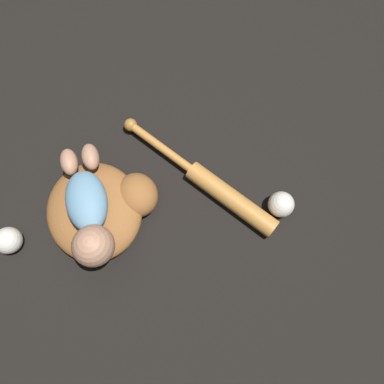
{
  "coord_description": "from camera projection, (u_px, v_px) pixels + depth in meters",
  "views": [
    {
      "loc": [
        0.37,
        -0.02,
        1.06
      ],
      "look_at": [
        0.09,
        0.2,
        0.08
      ],
      "focal_mm": 35.0,
      "sensor_mm": 36.0,
      "label": 1
    }
  ],
  "objects": [
    {
      "name": "baby_figure",
      "position": [
        88.0,
        213.0,
        0.96
      ],
      "size": [
        0.35,
        0.22,
        0.11
      ],
      "color": "#6693B2",
      "rests_on": "baseball_glove"
    },
    {
      "name": "baseball_bat",
      "position": [
        215.0,
        187.0,
        1.1
      ],
      "size": [
        0.56,
        0.17,
        0.06
      ],
      "color": "#C6843D",
      "rests_on": "ground"
    },
    {
      "name": "baseball_spare",
      "position": [
        8.0,
        240.0,
        1.04
      ],
      "size": [
        0.08,
        0.08,
        0.08
      ],
      "color": "silver",
      "rests_on": "ground"
    },
    {
      "name": "ground_plane",
      "position": [
        119.0,
        217.0,
        1.1
      ],
      "size": [
        6.0,
        6.0,
        0.0
      ],
      "primitive_type": "plane",
      "color": "black"
    },
    {
      "name": "baseball",
      "position": [
        281.0,
        204.0,
        1.08
      ],
      "size": [
        0.08,
        0.08,
        0.08
      ],
      "color": "silver",
      "rests_on": "ground"
    },
    {
      "name": "baseball_glove",
      "position": [
        102.0,
        208.0,
        1.06
      ],
      "size": [
        0.36,
        0.37,
        0.1
      ],
      "color": "#935B2D",
      "rests_on": "ground"
    }
  ]
}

